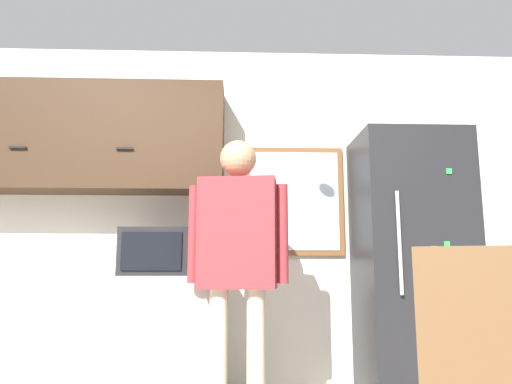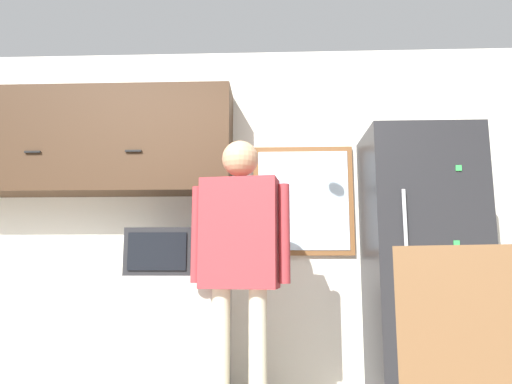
{
  "view_description": "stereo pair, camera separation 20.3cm",
  "coord_description": "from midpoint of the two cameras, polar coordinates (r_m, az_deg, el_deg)",
  "views": [
    {
      "loc": [
        0.08,
        -1.52,
        0.95
      ],
      "look_at": [
        0.18,
        1.12,
        1.38
      ],
      "focal_mm": 32.0,
      "sensor_mm": 36.0,
      "label": 1
    },
    {
      "loc": [
        0.28,
        -1.52,
        0.95
      ],
      "look_at": [
        0.18,
        1.12,
        1.38
      ],
      "focal_mm": 32.0,
      "sensor_mm": 36.0,
      "label": 2
    }
  ],
  "objects": [
    {
      "name": "window",
      "position": [
        3.6,
        7.53,
        -1.05
      ],
      "size": [
        0.78,
        0.05,
        0.86
      ],
      "color": "brown"
    },
    {
      "name": "person",
      "position": [
        2.81,
        0.02,
        -6.82
      ],
      "size": [
        0.62,
        0.28,
        1.73
      ],
      "rotation": [
        0.0,
        0.0,
        -0.14
      ],
      "color": "beige",
      "rests_on": "ground_plane"
    },
    {
      "name": "back_wall",
      "position": [
        3.61,
        -0.64,
        -2.81
      ],
      "size": [
        6.0,
        0.06,
        2.7
      ],
      "color": "silver",
      "rests_on": "ground_plane"
    },
    {
      "name": "microwave",
      "position": [
        3.21,
        -8.81,
        -7.43
      ],
      "size": [
        0.55,
        0.38,
        0.31
      ],
      "color": "#232326",
      "rests_on": "counter"
    },
    {
      "name": "upper_cabinets",
      "position": [
        3.75,
        -18.25,
        6.01
      ],
      "size": [
        2.16,
        0.35,
        0.82
      ],
      "color": "#3D2819"
    },
    {
      "name": "refrigerator",
      "position": [
        3.42,
        21.8,
        -8.58
      ],
      "size": [
        0.74,
        0.66,
        1.89
      ],
      "color": "#232326",
      "rests_on": "ground_plane"
    },
    {
      "name": "counter",
      "position": [
        3.53,
        -20.35,
        -16.88
      ],
      "size": [
        2.16,
        0.63,
        0.88
      ],
      "color": "#BCB7AD",
      "rests_on": "ground_plane"
    }
  ]
}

